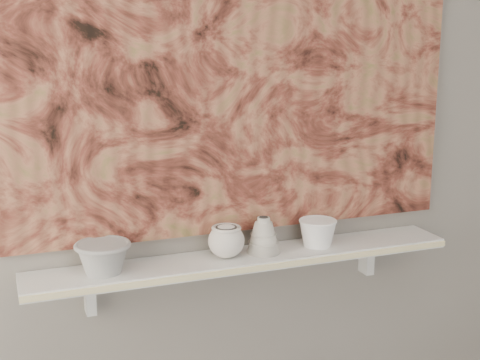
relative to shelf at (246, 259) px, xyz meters
name	(u,v)px	position (x,y,z in m)	size (l,w,h in m)	color
wall_back	(235,121)	(0.00, 0.09, 0.44)	(3.60, 3.60, 0.00)	gray
shelf	(246,259)	(0.00, 0.00, 0.00)	(1.40, 0.18, 0.03)	silver
shelf_stripe	(257,269)	(0.00, -0.09, 0.00)	(1.40, 0.01, 0.02)	#F4E4A3
bracket_left	(90,294)	(-0.49, 0.06, -0.07)	(0.03, 0.06, 0.12)	silver
bracket_right	(367,257)	(0.49, 0.06, -0.07)	(0.03, 0.06, 0.12)	silver
painting	(237,61)	(0.00, 0.08, 0.62)	(1.50, 0.03, 1.10)	brown
house_motif	(361,150)	(0.45, 0.07, 0.32)	(0.09, 0.00, 0.08)	black
bowl_grey	(103,257)	(-0.45, 0.00, 0.06)	(0.17, 0.17, 0.10)	#979794
cup_cream	(226,241)	(-0.07, 0.00, 0.07)	(0.12, 0.12, 0.11)	beige
bell_vessel	(263,235)	(0.06, 0.00, 0.07)	(0.11, 0.11, 0.12)	beige
bowl_white	(318,232)	(0.26, 0.00, 0.06)	(0.13, 0.13, 0.09)	white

